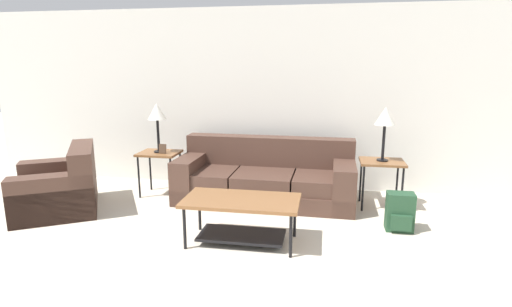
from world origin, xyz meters
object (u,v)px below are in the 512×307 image
couch (266,179)px  armchair (60,188)px  coffee_table (242,210)px  table_lamp_right (385,118)px  backpack (400,212)px  table_lamp_left (157,113)px  side_table_right (382,166)px  side_table_left (159,157)px

couch → armchair: couch is taller
couch → coffee_table: 1.37m
coffee_table → table_lamp_right: table_lamp_right is taller
couch → backpack: 1.78m
table_lamp_left → table_lamp_right: size_ratio=1.00×
coffee_table → armchair: bearing=167.3°
coffee_table → side_table_right: size_ratio=1.91×
armchair → backpack: 4.10m
table_lamp_right → coffee_table: bearing=-138.8°
couch → coffee_table: couch is taller
coffee_table → side_table_right: (1.53, 1.34, 0.19)m
couch → armchair: (-2.49, -0.81, -0.01)m
table_lamp_right → backpack: bearing=-80.7°
table_lamp_left → side_table_left: bearing=0.0°
couch → side_table_right: (1.49, -0.03, 0.25)m
side_table_left → table_lamp_left: 0.61m
armchair → table_lamp_left: (0.99, 0.79, 0.87)m
side_table_left → table_lamp_right: (2.98, 0.00, 0.61)m
table_lamp_right → side_table_right: bearing=0.0°
armchair → side_table_left: bearing=38.5°
coffee_table → side_table_left: (-1.45, 1.34, 0.19)m
couch → table_lamp_left: size_ratio=3.47×
couch → table_lamp_right: table_lamp_right is taller
coffee_table → table_lamp_left: 2.13m
coffee_table → backpack: bearing=20.1°
armchair → backpack: bearing=0.8°
couch → backpack: (1.61, -0.76, -0.08)m
backpack → coffee_table: bearing=-159.9°
couch → coffee_table: (-0.04, -1.37, 0.06)m
side_table_right → table_lamp_left: table_lamp_left is taller
table_lamp_right → backpack: size_ratio=1.58×
side_table_left → table_lamp_right: 3.04m
couch → backpack: couch is taller
armchair → table_lamp_left: bearing=38.5°
side_table_left → couch: bearing=1.0°
armchair → table_lamp_right: (3.98, 0.79, 0.87)m
couch → armchair: bearing=-161.9°
armchair → side_table_right: armchair is taller
coffee_table → backpack: size_ratio=2.73×
coffee_table → table_lamp_left: bearing=137.2°
armchair → side_table_right: 4.06m
side_table_right → side_table_left: bearing=180.0°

